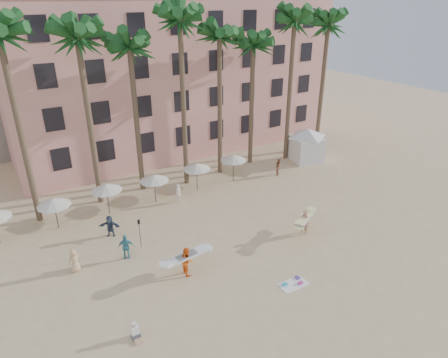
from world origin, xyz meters
TOP-DOWN VIEW (x-y plane):
  - ground at (0.00, 0.00)m, footprint 120.00×120.00m
  - pink_hotel at (7.00, 26.00)m, footprint 35.00×14.00m
  - palm_row at (0.51, 15.00)m, footprint 44.40×5.40m
  - umbrella_row at (-3.00, 12.50)m, footprint 22.50×2.70m
  - cabana at (16.41, 12.88)m, footprint 5.41×5.41m
  - beach_towel at (1.97, -1.98)m, footprint 1.80×1.01m
  - carrier_yellow at (6.44, 2.04)m, footprint 2.89×2.09m
  - carrier_white at (-3.11, 2.42)m, footprint 3.04×0.97m
  - beachgoers at (-2.37, 8.68)m, footprint 21.66×6.37m
  - paddle at (-4.56, 6.72)m, footprint 0.18×0.04m
  - seated_man at (-7.79, -0.93)m, footprint 0.42×0.74m

SIDE VIEW (x-z plane):
  - ground at x=0.00m, z-range 0.00..0.00m
  - beach_towel at x=1.97m, z-range -0.04..0.10m
  - seated_man at x=-7.79m, z-range -0.15..0.81m
  - beachgoers at x=-2.37m, z-range -0.07..1.76m
  - carrier_white at x=-3.11m, z-range 0.06..1.96m
  - carrier_yellow at x=6.44m, z-range 0.10..1.99m
  - paddle at x=-4.56m, z-range 0.30..2.52m
  - cabana at x=16.41m, z-range 0.32..3.82m
  - umbrella_row at x=-3.00m, z-range 0.97..3.69m
  - pink_hotel at x=7.00m, z-range 0.00..16.00m
  - palm_row at x=0.51m, z-range 4.82..21.12m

